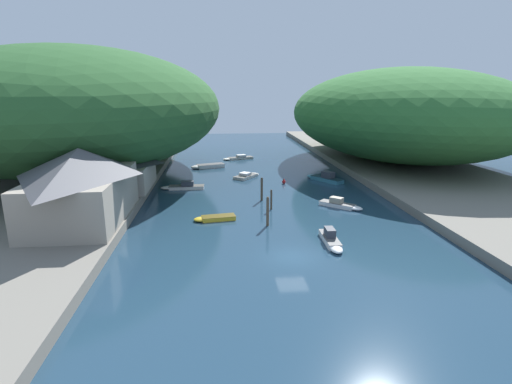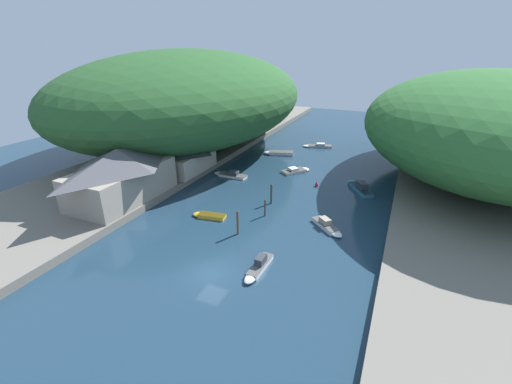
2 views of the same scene
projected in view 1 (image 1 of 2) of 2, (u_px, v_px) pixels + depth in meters
name	position (u px, v px, depth m)	size (l,w,h in m)	color
water_surface	(257.00, 178.00, 61.85)	(130.00, 130.00, 0.00)	#1E384C
left_bank	(82.00, 179.00, 59.26)	(22.00, 120.00, 1.00)	slate
right_bank	(417.00, 172.00, 64.19)	(22.00, 120.00, 1.00)	slate
hillside_left	(82.00, 109.00, 63.26)	(43.39, 60.75, 18.80)	#285628
hillside_right	(401.00, 114.00, 71.86)	(37.81, 52.94, 16.22)	#2D662D
waterfront_building	(82.00, 183.00, 38.36)	(8.29, 15.09, 7.05)	gray
boathouse_shed	(119.00, 168.00, 51.23)	(8.49, 10.41, 5.02)	#B2A899
boat_far_right_bank	(341.00, 205.00, 46.62)	(4.73, 4.46, 1.12)	white
boat_open_rowboat	(214.00, 218.00, 42.10)	(4.56, 2.04, 0.45)	gold
boat_small_dinghy	(331.00, 240.00, 35.55)	(1.27, 5.23, 1.28)	white
boat_white_cruiser	(238.00, 158.00, 78.78)	(6.37, 3.58, 0.84)	silver
boat_mid_channel	(207.00, 166.00, 69.97)	(6.17, 3.68, 0.64)	white
boat_moored_right	(324.00, 178.00, 60.13)	(5.00, 6.29, 1.52)	teal
boat_near_quay	(247.00, 175.00, 62.69)	(4.73, 5.34, 0.84)	silver
boat_red_skiff	(183.00, 187.00, 55.29)	(5.97, 1.68, 1.09)	silver
mooring_post_nearest	(268.00, 211.00, 40.09)	(0.28, 0.28, 3.05)	brown
mooring_post_second	(271.00, 199.00, 45.66)	(0.23, 0.23, 2.36)	#4C3D2D
mooring_post_middle	(262.00, 189.00, 49.27)	(0.30, 0.30, 2.93)	#4C3D2D
channel_buoy_near	(284.00, 182.00, 58.33)	(0.54, 0.54, 0.81)	red
person_on_quay	(120.00, 201.00, 42.07)	(0.23, 0.39, 1.69)	#282D3D
person_by_boathouse	(108.00, 211.00, 38.72)	(0.32, 0.43, 1.69)	#282D3D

